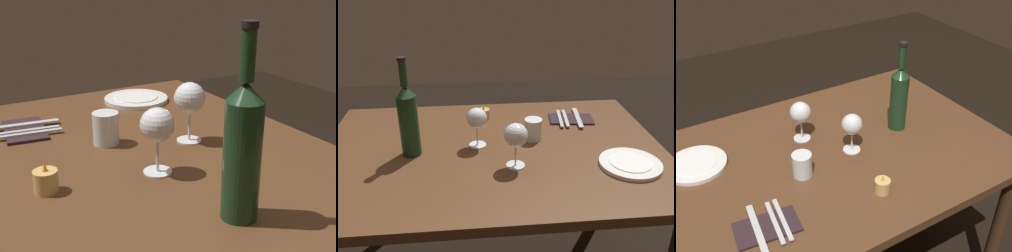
# 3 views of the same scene
# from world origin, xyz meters

# --- Properties ---
(dining_table) EXTENTS (1.30, 0.90, 0.74)m
(dining_table) POSITION_xyz_m (0.00, 0.00, 0.65)
(dining_table) COLOR #56351E
(dining_table) RESTS_ON ground
(wine_glass_left) EXTENTS (0.08, 0.08, 0.16)m
(wine_glass_left) POSITION_xyz_m (0.07, -0.14, 0.86)
(wine_glass_left) COLOR white
(wine_glass_left) RESTS_ON dining_table
(wine_glass_right) EXTENTS (0.08, 0.08, 0.15)m
(wine_glass_right) POSITION_xyz_m (-0.06, 0.03, 0.85)
(wine_glass_right) COLOR white
(wine_glass_right) RESTS_ON dining_table
(wine_bottle) EXTENTS (0.07, 0.07, 0.36)m
(wine_bottle) POSITION_xyz_m (-0.30, -0.01, 0.88)
(wine_bottle) COLOR #19381E
(wine_bottle) RESTS_ON dining_table
(water_tumbler) EXTENTS (0.07, 0.07, 0.09)m
(water_tumbler) POSITION_xyz_m (0.16, 0.06, 0.78)
(water_tumbler) COLOR white
(water_tumbler) RESTS_ON dining_table
(votive_candle) EXTENTS (0.05, 0.05, 0.07)m
(votive_candle) POSITION_xyz_m (-0.02, 0.27, 0.76)
(votive_candle) COLOR #DBB266
(votive_candle) RESTS_ON dining_table
(dinner_plate) EXTENTS (0.22, 0.22, 0.02)m
(dinner_plate) POSITION_xyz_m (0.47, -0.18, 0.75)
(dinner_plate) COLOR white
(dinner_plate) RESTS_ON dining_table
(folded_napkin) EXTENTS (0.20, 0.13, 0.01)m
(folded_napkin) POSITION_xyz_m (0.36, 0.23, 0.74)
(folded_napkin) COLOR #2D1E23
(folded_napkin) RESTS_ON dining_table
(fork_inner) EXTENTS (0.03, 0.18, 0.00)m
(fork_inner) POSITION_xyz_m (0.34, 0.23, 0.75)
(fork_inner) COLOR silver
(fork_inner) RESTS_ON folded_napkin
(fork_outer) EXTENTS (0.03, 0.18, 0.00)m
(fork_outer) POSITION_xyz_m (0.31, 0.23, 0.75)
(fork_outer) COLOR silver
(fork_outer) RESTS_ON folded_napkin
(table_knife) EXTENTS (0.04, 0.21, 0.00)m
(table_knife) POSITION_xyz_m (0.39, 0.23, 0.75)
(table_knife) COLOR silver
(table_knife) RESTS_ON folded_napkin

